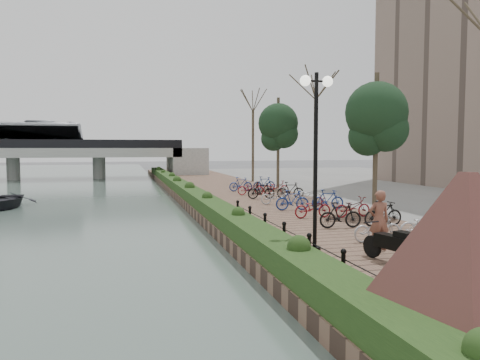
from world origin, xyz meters
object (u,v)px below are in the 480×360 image
object	(u,v)px
granite_monument	(465,254)
boat	(1,200)
lamppost	(316,124)
motorcycle	(390,243)
pedestrian	(379,220)

from	to	relation	value
granite_monument	boat	distance (m)	26.48
granite_monument	lamppost	size ratio (longest dim) A/B	0.96
motorcycle	pedestrian	bearing A→B (deg)	57.01
granite_monument	lamppost	distance (m)	7.02
boat	granite_monument	bearing A→B (deg)	-57.82
granite_monument	motorcycle	size ratio (longest dim) A/B	3.05
lamppost	motorcycle	world-z (taller)	lamppost
lamppost	boat	size ratio (longest dim) A/B	1.17
pedestrian	boat	xyz separation A→B (m)	(-14.34, 17.31, -0.91)
pedestrian	granite_monument	bearing A→B (deg)	75.55
lamppost	boat	bearing A→B (deg)	126.53
lamppost	pedestrian	world-z (taller)	lamppost
granite_monument	boat	bearing A→B (deg)	117.58
granite_monument	pedestrian	bearing A→B (deg)	71.10
lamppost	granite_monument	bearing A→B (deg)	-92.07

